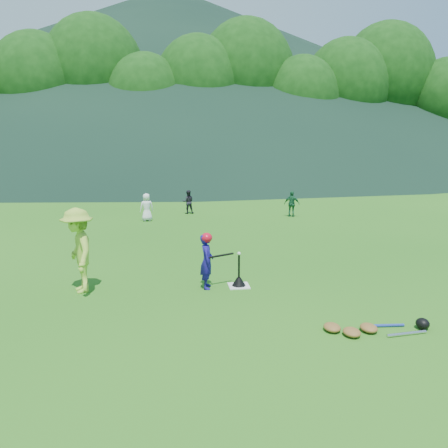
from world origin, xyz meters
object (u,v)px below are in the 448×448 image
equipment_pile (369,328)px  fielder_c (292,204)px  fielder_a (147,207)px  adult_coach (78,250)px  fielder_b (188,202)px  home_plate (239,286)px  batter_child (207,261)px  batting_tee (239,281)px

equipment_pile → fielder_c: bearing=80.6°
fielder_a → fielder_c: bearing=165.5°
adult_coach → fielder_b: bearing=145.0°
home_plate → adult_coach: adult_coach is taller
batter_child → batting_tee: batter_child is taller
fielder_a → batting_tee: 8.41m
batter_child → fielder_a: batter_child is taller
fielder_a → fielder_b: (1.68, 1.51, -0.04)m
batter_child → home_plate: bearing=-83.6°
fielder_c → batting_tee: 9.00m
batter_child → batting_tee: (0.70, 0.01, -0.47)m
home_plate → batter_child: (-0.70, -0.01, 0.58)m
home_plate → batting_tee: 0.12m
home_plate → fielder_b: bearing=93.7°
adult_coach → equipment_pile: bearing=43.8°
home_plate → batter_child: bearing=-179.0°
batter_child → adult_coach: adult_coach is taller
home_plate → fielder_b: 9.61m
fielder_a → fielder_b: bearing=-154.4°
equipment_pile → fielder_a: bearing=111.1°
batter_child → fielder_b: 9.59m
adult_coach → fielder_a: (1.05, 7.96, -0.35)m
adult_coach → fielder_c: bearing=120.7°
fielder_c → home_plate: bearing=91.1°
home_plate → batter_child: size_ratio=0.38×
fielder_b → adult_coach: bearing=72.1°
batter_child → batting_tee: 0.84m
batting_tee → equipment_pile: size_ratio=0.38×
fielder_a → fielder_c: fielder_a is taller
fielder_c → equipment_pile: (-1.78, -10.79, -0.47)m
fielder_c → fielder_a: bearing=26.3°
batter_child → adult_coach: 2.68m
batter_child → fielder_a: size_ratio=1.10×
batter_child → fielder_b: size_ratio=1.18×
home_plate → fielder_a: fielder_a is taller
batter_child → fielder_b: (0.07, 9.59, -0.09)m
batter_child → fielder_c: bearing=-21.8°
home_plate → fielder_c: 9.00m
home_plate → batting_tee: size_ratio=0.66×
fielder_c → equipment_pile: bearing=105.2°
home_plate → equipment_pile: 3.11m
fielder_a → fielder_c: 5.88m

